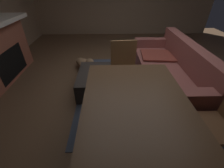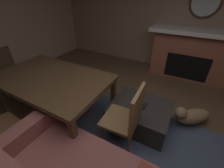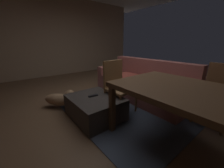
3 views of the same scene
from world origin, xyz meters
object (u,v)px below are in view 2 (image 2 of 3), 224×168
(fireplace, at_px, (190,54))
(dining_chair_east, at_px, (7,71))
(round_wall_mirror, at_px, (205,3))
(dining_table, at_px, (51,81))
(small_dog, at_px, (191,116))
(ottoman_coffee_table, at_px, (140,114))
(tv_remote, at_px, (144,106))
(dining_chair_west, at_px, (127,116))

(fireplace, xyz_separation_m, dining_chair_east, (3.03, 2.52, -0.06))
(round_wall_mirror, xyz_separation_m, dining_table, (1.76, 2.82, -0.94))
(dining_table, xyz_separation_m, small_dog, (-2.02, -0.81, -0.48))
(ottoman_coffee_table, relative_size, dining_table, 0.51)
(fireplace, distance_m, ottoman_coffee_table, 2.15)
(round_wall_mirror, distance_m, tv_remote, 2.69)
(dining_chair_east, bearing_deg, dining_chair_west, 179.94)
(dining_chair_east, xyz_separation_m, dining_chair_west, (-2.55, 0.00, 0.00))
(dining_chair_east, relative_size, small_dog, 1.62)
(tv_remote, bearing_deg, dining_chair_west, 85.98)
(ottoman_coffee_table, xyz_separation_m, tv_remote, (-0.05, -0.00, 0.19))
(dining_table, bearing_deg, dining_chair_west, -179.77)
(ottoman_coffee_table, relative_size, tv_remote, 5.57)
(round_wall_mirror, bearing_deg, dining_chair_west, 80.19)
(tv_remote, bearing_deg, small_dog, -146.51)
(ottoman_coffee_table, relative_size, dining_chair_east, 0.96)
(fireplace, height_order, small_dog, fireplace)
(tv_remote, xyz_separation_m, dining_chair_west, (0.08, 0.46, 0.15))
(ottoman_coffee_table, distance_m, dining_table, 1.47)
(dining_chair_west, bearing_deg, ottoman_coffee_table, -93.59)
(dining_chair_east, relative_size, dining_chair_west, 1.00)
(dining_table, relative_size, small_dog, 3.07)
(dining_chair_west, bearing_deg, tv_remote, -99.85)
(ottoman_coffee_table, height_order, dining_table, dining_table)
(round_wall_mirror, xyz_separation_m, dining_chair_east, (3.03, 2.81, -1.09))
(tv_remote, bearing_deg, fireplace, -95.29)
(round_wall_mirror, height_order, small_dog, round_wall_mirror)
(ottoman_coffee_table, height_order, dining_chair_east, dining_chair_east)
(tv_remote, relative_size, dining_table, 0.09)
(fireplace, bearing_deg, small_dog, 98.64)
(fireplace, bearing_deg, round_wall_mirror, -90.00)
(round_wall_mirror, xyz_separation_m, small_dog, (-0.26, 2.00, -1.43))
(dining_table, xyz_separation_m, dining_chair_west, (-1.27, -0.01, -0.15))
(fireplace, distance_m, dining_chair_east, 3.94)
(tv_remote, xyz_separation_m, small_dog, (-0.67, -0.35, -0.19))
(ottoman_coffee_table, bearing_deg, dining_chair_west, 86.41)
(dining_chair_west, bearing_deg, round_wall_mirror, -99.81)
(dining_chair_east, bearing_deg, dining_table, 179.65)
(dining_table, bearing_deg, small_dog, -158.02)
(fireplace, height_order, dining_chair_east, fireplace)
(dining_table, bearing_deg, fireplace, -124.81)
(fireplace, bearing_deg, tv_remote, 78.88)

